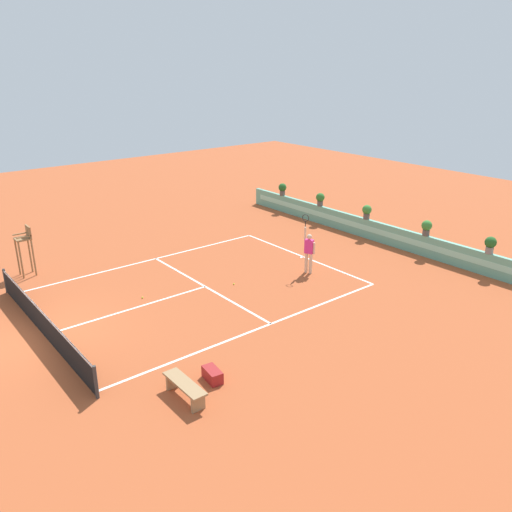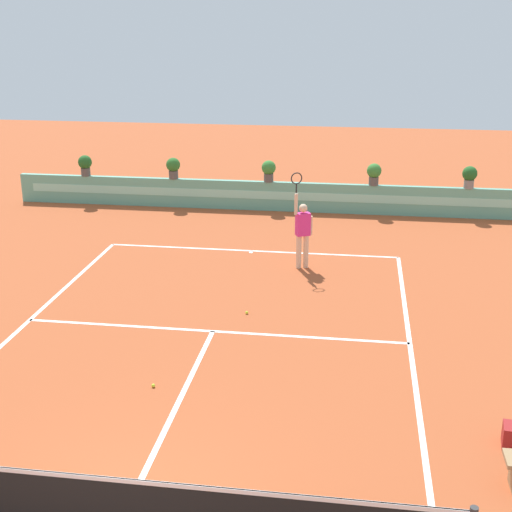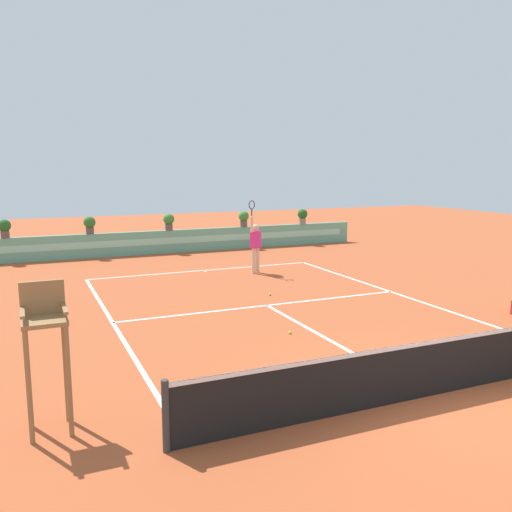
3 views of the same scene
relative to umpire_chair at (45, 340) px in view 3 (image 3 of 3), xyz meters
The scene contains 13 objects.
ground_plane 7.59m from the umpire_chair, 39.36° to the left, with size 60.00×60.00×0.00m, color #A84C28.
court_lines 8.05m from the umpire_chair, 43.37° to the left, with size 8.32×11.94×0.01m.
net 5.97m from the umpire_chair, 12.35° to the right, with size 8.92×0.10×1.00m.
back_wall_barrier 16.21m from the umpire_chair, 69.11° to the left, with size 18.00×0.21×1.00m.
umpire_chair is the anchor object (origin of this frame).
tennis_player 11.93m from the umpire_chair, 52.24° to the left, with size 0.57×0.35×2.58m.
tennis_ball_near_baseline 8.94m from the umpire_chair, 44.14° to the left, with size 0.07×0.07×0.07m, color #CCE033.
tennis_ball_mid_court 5.97m from the umpire_chair, 26.88° to the left, with size 0.07×0.07×0.07m, color #CCE033.
potted_plant_far_left 15.15m from the umpire_chair, 93.07° to the left, with size 0.48×0.48×0.72m.
potted_plant_far_right 19.47m from the umpire_chair, 50.96° to the left, with size 0.48×0.48×0.72m.
potted_plant_centre 16.16m from the umpire_chair, 69.43° to the left, with size 0.48×0.48×0.72m.
potted_plant_left 15.31m from the umpire_chair, 81.13° to the left, with size 0.48×0.48×0.72m.
potted_plant_right 17.70m from the umpire_chair, 58.71° to the left, with size 0.48×0.48×0.72m.
Camera 3 is at (-5.98, -6.53, 3.72)m, focal length 37.88 mm.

